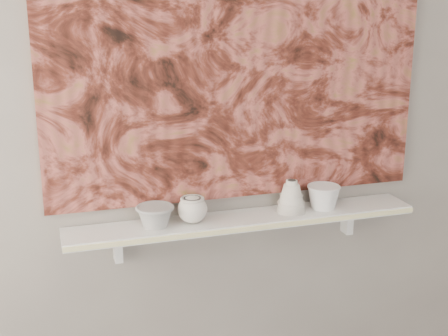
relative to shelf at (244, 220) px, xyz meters
name	(u,v)px	position (x,y,z in m)	size (l,w,h in m)	color
wall_back	(237,107)	(0.00, 0.09, 0.44)	(3.60, 3.60, 0.00)	gray
shelf	(244,220)	(0.00, 0.00, 0.00)	(1.40, 0.18, 0.03)	white
shelf_stripe	(252,228)	(0.00, -0.09, 0.00)	(1.40, 0.01, 0.02)	#F1E8A1
bracket_left	(118,246)	(-0.49, 0.06, -0.07)	(0.03, 0.06, 0.12)	white
bracket_right	(347,219)	(0.49, 0.06, -0.07)	(0.03, 0.06, 0.12)	white
painting	(239,58)	(0.00, 0.08, 0.62)	(1.50, 0.03, 1.10)	#5B2319
house_motif	(343,130)	(0.45, 0.07, 0.32)	(0.09, 0.00, 0.08)	black
bowl_grey	(155,216)	(-0.35, 0.00, 0.06)	(0.14, 0.14, 0.08)	#9B9B98
cup_cream	(192,209)	(-0.21, 0.00, 0.07)	(0.11, 0.11, 0.10)	white
bell_vessel	(291,196)	(0.20, 0.00, 0.08)	(0.12, 0.12, 0.13)	beige
bowl_white	(323,197)	(0.34, 0.00, 0.06)	(0.13, 0.13, 0.10)	silver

